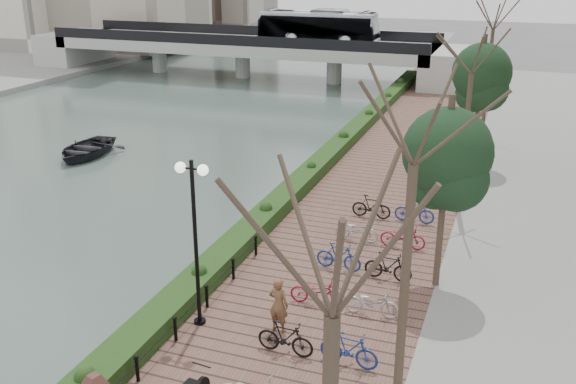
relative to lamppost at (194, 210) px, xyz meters
The scene contains 10 objects.
river_water 27.02m from the lamppost, 128.47° to the left, with size 30.00×130.00×0.02m, color #465851.
promenade 14.18m from the lamppost, 79.88° to the left, with size 8.00×75.00×0.50m, color brown.
hedge 16.29m from the lamppost, 93.62° to the left, with size 1.10×56.00×0.60m, color #153513.
chain_fence 3.96m from the lamppost, 95.64° to the right, with size 0.10×14.10×0.70m.
lamppost is the anchor object (origin of this frame).
pedestrian 3.74m from the lamppost, 10.32° to the left, with size 0.63×0.41×1.73m, color brown.
bicycle_parking 6.04m from the lamppost, 40.25° to the left, with size 2.40×14.69×1.00m.
street_trees 10.72m from the lamppost, 53.33° to the left, with size 3.20×37.12×6.80m.
bridge 43.60m from the lamppost, 110.23° to the left, with size 36.00×10.77×6.50m.
boat 20.97m from the lamppost, 135.87° to the left, with size 3.36×4.70×0.97m, color black.
Camera 1 is at (9.89, -10.84, 10.99)m, focal length 40.00 mm.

